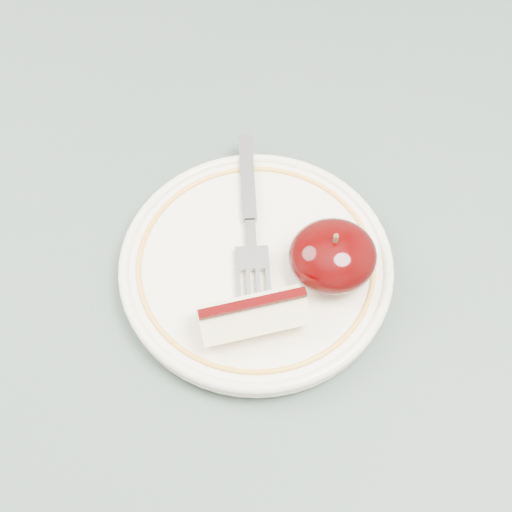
{
  "coord_description": "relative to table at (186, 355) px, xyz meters",
  "views": [
    {
      "loc": [
        0.03,
        -0.26,
        1.26
      ],
      "look_at": [
        0.07,
        0.03,
        0.78
      ],
      "focal_mm": 50.0,
      "sensor_mm": 36.0,
      "label": 1
    }
  ],
  "objects": [
    {
      "name": "plate",
      "position": [
        0.07,
        0.03,
        0.1
      ],
      "size": [
        0.22,
        0.22,
        0.02
      ],
      "color": "#ECE0C6",
      "rests_on": "table"
    },
    {
      "name": "apple_half",
      "position": [
        0.13,
        0.01,
        0.13
      ],
      "size": [
        0.07,
        0.07,
        0.05
      ],
      "color": "black",
      "rests_on": "plate"
    },
    {
      "name": "table",
      "position": [
        0.0,
        0.0,
        0.0
      ],
      "size": [
        0.9,
        0.9,
        0.75
      ],
      "color": "brown",
      "rests_on": "ground"
    },
    {
      "name": "apple_wedge",
      "position": [
        0.06,
        -0.03,
        0.12
      ],
      "size": [
        0.08,
        0.04,
        0.04
      ],
      "rotation": [
        0.0,
        0.0,
        0.1
      ],
      "color": "beige",
      "rests_on": "plate"
    },
    {
      "name": "fork",
      "position": [
        0.07,
        0.06,
        0.11
      ],
      "size": [
        0.03,
        0.17,
        0.0
      ],
      "rotation": [
        0.0,
        0.0,
        1.48
      ],
      "color": "#919399",
      "rests_on": "plate"
    }
  ]
}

